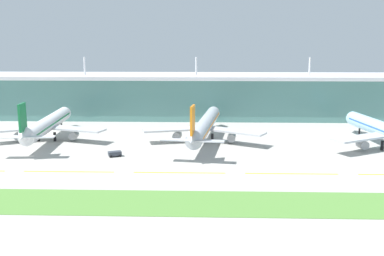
% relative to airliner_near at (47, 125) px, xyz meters
% --- Properties ---
extents(ground_plane, '(600.00, 600.00, 0.00)m').
position_rel_airliner_near_xyz_m(ground_plane, '(58.55, -48.68, -6.45)').
color(ground_plane, '#A8A59E').
extents(terminal_building, '(288.00, 34.00, 31.30)m').
position_rel_airliner_near_xyz_m(terminal_building, '(58.55, 56.13, 4.91)').
color(terminal_building, slate).
rests_on(terminal_building, ground).
extents(airliner_near, '(48.71, 64.36, 18.90)m').
position_rel_airliner_near_xyz_m(airliner_near, '(0.00, 0.00, 0.00)').
color(airliner_near, silver).
rests_on(airliner_near, ground).
extents(airliner_middle, '(48.42, 71.39, 18.90)m').
position_rel_airliner_near_xyz_m(airliner_middle, '(63.06, -0.15, 0.01)').
color(airliner_middle, '#ADB2BC').
rests_on(airliner_middle, ground).
extents(taxiway_stripe_mid_west, '(28.00, 0.70, 0.04)m').
position_rel_airliner_near_xyz_m(taxiway_stripe_mid_west, '(21.55, -43.08, -6.43)').
color(taxiway_stripe_mid_west, yellow).
rests_on(taxiway_stripe_mid_west, ground).
extents(taxiway_stripe_centre, '(28.00, 0.70, 0.04)m').
position_rel_airliner_near_xyz_m(taxiway_stripe_centre, '(55.55, -43.08, -6.43)').
color(taxiway_stripe_centre, yellow).
rests_on(taxiway_stripe_centre, ground).
extents(taxiway_stripe_mid_east, '(28.00, 0.70, 0.04)m').
position_rel_airliner_near_xyz_m(taxiway_stripe_mid_east, '(89.55, -43.08, -6.43)').
color(taxiway_stripe_mid_east, yellow).
rests_on(taxiway_stripe_mid_east, ground).
extents(grass_verge, '(300.00, 18.00, 0.10)m').
position_rel_airliner_near_xyz_m(grass_verge, '(58.55, -68.89, -6.40)').
color(grass_verge, '#518438').
rests_on(grass_verge, ground).
extents(pushback_tug, '(4.99, 3.96, 1.85)m').
position_rel_airliner_near_xyz_m(pushback_tug, '(32.04, -24.52, -5.35)').
color(pushback_tug, '#333842').
rests_on(pushback_tug, ground).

